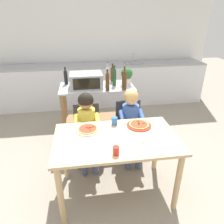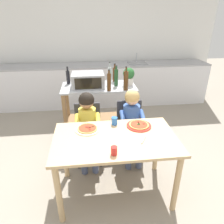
% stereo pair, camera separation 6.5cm
% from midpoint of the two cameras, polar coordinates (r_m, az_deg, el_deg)
% --- Properties ---
extents(ground_plane, '(12.02, 12.02, 0.00)m').
position_cam_midpoint_polar(ground_plane, '(3.56, -1.18, -6.68)').
color(ground_plane, gray).
extents(back_wall_tiled, '(5.32, 0.12, 2.70)m').
position_cam_midpoint_polar(back_wall_tiled, '(4.90, -3.59, 19.13)').
color(back_wall_tiled, white).
rests_on(back_wall_tiled, ground).
extents(kitchen_counter, '(4.78, 0.60, 1.10)m').
position_cam_midpoint_polar(kitchen_counter, '(4.69, -2.97, 7.58)').
color(kitchen_counter, silver).
rests_on(kitchen_counter, ground).
extents(kitchen_island_cart, '(1.12, 0.55, 0.90)m').
position_cam_midpoint_polar(kitchen_island_cart, '(3.29, -2.96, 2.23)').
color(kitchen_island_cart, '#B7BABF').
rests_on(kitchen_island_cart, ground).
extents(toaster_oven, '(0.47, 0.36, 0.21)m').
position_cam_midpoint_polar(toaster_oven, '(3.13, -6.01, 8.72)').
color(toaster_oven, '#999BA0').
rests_on(toaster_oven, kitchen_island_cart).
extents(bottle_brown_beer, '(0.07, 0.07, 0.34)m').
position_cam_midpoint_polar(bottle_brown_beer, '(2.98, 4.47, 8.62)').
color(bottle_brown_beer, '#4C2D14').
rests_on(bottle_brown_beer, kitchen_island_cart).
extents(bottle_slim_sauce, '(0.06, 0.06, 0.31)m').
position_cam_midpoint_polar(bottle_slim_sauce, '(3.16, 1.75, 9.53)').
color(bottle_slim_sauce, '#1E4723').
rests_on(bottle_slim_sauce, kitchen_island_cart).
extents(bottle_squat_spirits, '(0.07, 0.07, 0.29)m').
position_cam_midpoint_polar(bottle_squat_spirits, '(3.39, 1.31, 10.35)').
color(bottle_squat_spirits, '#4C2D14').
rests_on(bottle_squat_spirits, kitchen_island_cart).
extents(bottle_tall_green_wine, '(0.06, 0.06, 0.31)m').
position_cam_midpoint_polar(bottle_tall_green_wine, '(2.94, -0.19, 8.29)').
color(bottle_tall_green_wine, '#4C2D14').
rests_on(bottle_tall_green_wine, kitchen_island_cart).
extents(bottle_dark_olive_oil, '(0.06, 0.06, 0.34)m').
position_cam_midpoint_polar(bottle_dark_olive_oil, '(3.25, -0.05, 10.02)').
color(bottle_dark_olive_oil, '#ADB7B2').
rests_on(bottle_dark_olive_oil, kitchen_island_cart).
extents(bottle_clear_vinegar, '(0.06, 0.06, 0.27)m').
position_cam_midpoint_polar(bottle_clear_vinegar, '(3.33, -11.43, 9.46)').
color(bottle_clear_vinegar, black).
rests_on(bottle_clear_vinegar, kitchen_island_cart).
extents(potted_herb_plant, '(0.17, 0.17, 0.26)m').
position_cam_midpoint_polar(potted_herb_plant, '(3.21, 5.18, 9.85)').
color(potted_herb_plant, beige).
rests_on(potted_herb_plant, kitchen_island_cart).
extents(dining_table, '(1.28, 0.77, 0.74)m').
position_cam_midpoint_polar(dining_table, '(2.22, 1.76, -9.45)').
color(dining_table, tan).
rests_on(dining_table, ground).
extents(dining_chair_left, '(0.36, 0.36, 0.81)m').
position_cam_midpoint_polar(dining_chair_left, '(2.84, -5.91, -4.70)').
color(dining_chair_left, '#333338').
rests_on(dining_chair_left, ground).
extents(dining_chair_right, '(0.36, 0.36, 0.81)m').
position_cam_midpoint_polar(dining_chair_right, '(2.91, 5.57, -3.78)').
color(dining_chair_right, '#333338').
rests_on(dining_chair_right, ground).
extents(child_in_yellow_shirt, '(0.32, 0.42, 1.01)m').
position_cam_midpoint_polar(child_in_yellow_shirt, '(2.64, -6.03, -2.64)').
color(child_in_yellow_shirt, '#424C6B').
rests_on(child_in_yellow_shirt, ground).
extents(child_in_blue_striped_shirt, '(0.32, 0.42, 1.01)m').
position_cam_midpoint_polar(child_in_blue_striped_shirt, '(2.73, 6.25, -1.75)').
color(child_in_blue_striped_shirt, '#424C6B').
rests_on(child_in_blue_striped_shirt, ground).
extents(pizza_plate_white, '(0.26, 0.26, 0.03)m').
position_cam_midpoint_polar(pizza_plate_white, '(2.30, -5.93, -4.63)').
color(pizza_plate_white, white).
rests_on(pizza_plate_white, dining_table).
extents(pizza_plate_red_rimmed, '(0.28, 0.28, 0.03)m').
position_cam_midpoint_polar(pizza_plate_red_rimmed, '(2.38, 8.19, -3.64)').
color(pizza_plate_red_rimmed, red).
rests_on(pizza_plate_red_rimmed, dining_table).
extents(drinking_cup_blue, '(0.07, 0.07, 0.09)m').
position_cam_midpoint_polar(drinking_cup_blue, '(2.38, 1.45, -2.47)').
color(drinking_cup_blue, blue).
rests_on(drinking_cup_blue, dining_table).
extents(drinking_cup_red, '(0.06, 0.06, 0.08)m').
position_cam_midpoint_polar(drinking_cup_red, '(1.90, 1.55, -10.57)').
color(drinking_cup_red, red).
rests_on(drinking_cup_red, dining_table).
extents(serving_spoon, '(0.08, 0.13, 0.01)m').
position_cam_midpoint_polar(serving_spoon, '(2.14, 9.49, -7.59)').
color(serving_spoon, '#B7BABF').
rests_on(serving_spoon, dining_table).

